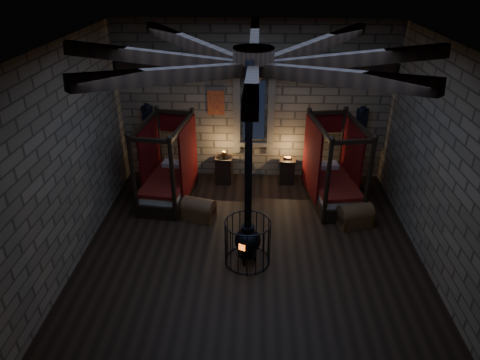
{
  "coord_description": "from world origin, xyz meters",
  "views": [
    {
      "loc": [
        0.06,
        -7.31,
        5.55
      ],
      "look_at": [
        -0.25,
        0.6,
        1.35
      ],
      "focal_mm": 32.0,
      "sensor_mm": 36.0,
      "label": 1
    }
  ],
  "objects_px": {
    "trunk_right": "(355,216)",
    "stove": "(248,237)",
    "bed_right": "(332,182)",
    "trunk_left": "(199,209)",
    "bed_left": "(169,180)"
  },
  "relations": [
    {
      "from": "trunk_right",
      "to": "bed_right",
      "type": "bearing_deg",
      "value": 92.53
    },
    {
      "from": "trunk_left",
      "to": "stove",
      "type": "relative_size",
      "value": 0.21
    },
    {
      "from": "trunk_right",
      "to": "stove",
      "type": "height_order",
      "value": "stove"
    },
    {
      "from": "bed_left",
      "to": "stove",
      "type": "relative_size",
      "value": 0.51
    },
    {
      "from": "bed_right",
      "to": "trunk_left",
      "type": "xyz_separation_m",
      "value": [
        -3.22,
        -0.97,
        -0.28
      ]
    },
    {
      "from": "stove",
      "to": "trunk_right",
      "type": "bearing_deg",
      "value": 55.17
    },
    {
      "from": "trunk_right",
      "to": "stove",
      "type": "xyz_separation_m",
      "value": [
        -2.42,
        -1.42,
        0.35
      ]
    },
    {
      "from": "trunk_right",
      "to": "trunk_left",
      "type": "bearing_deg",
      "value": 161.06
    },
    {
      "from": "trunk_left",
      "to": "bed_right",
      "type": "bearing_deg",
      "value": 33.73
    },
    {
      "from": "bed_left",
      "to": "stove",
      "type": "height_order",
      "value": "stove"
    },
    {
      "from": "trunk_right",
      "to": "stove",
      "type": "distance_m",
      "value": 2.83
    },
    {
      "from": "trunk_left",
      "to": "stove",
      "type": "bearing_deg",
      "value": -35.82
    },
    {
      "from": "bed_left",
      "to": "stove",
      "type": "distance_m",
      "value": 3.22
    },
    {
      "from": "trunk_left",
      "to": "trunk_right",
      "type": "xyz_separation_m",
      "value": [
        3.6,
        -0.13,
        0.01
      ]
    },
    {
      "from": "bed_right",
      "to": "trunk_left",
      "type": "bearing_deg",
      "value": -171.89
    }
  ]
}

